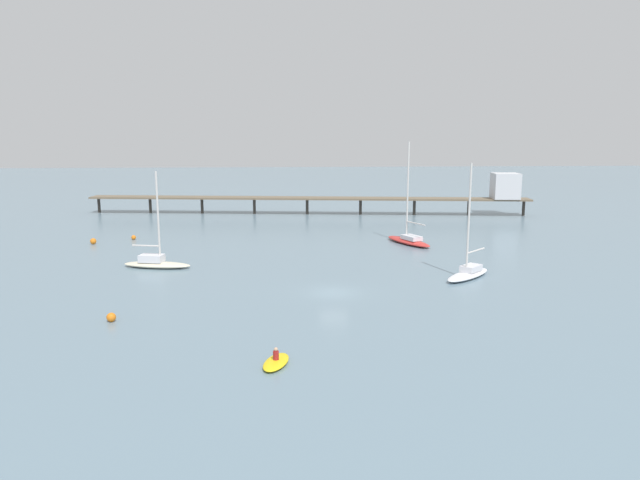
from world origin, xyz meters
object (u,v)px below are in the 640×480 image
sailboat_red (409,239)px  mooring_buoy_inner (111,317)px  mooring_buoy_outer (93,241)px  sailboat_white (469,271)px  sailboat_cream (156,262)px  mooring_buoy_near (134,237)px  pier (400,193)px  dinghy_yellow (276,362)px

sailboat_red → mooring_buoy_inner: 41.76m
mooring_buoy_outer → sailboat_white: bearing=-25.7°
sailboat_cream → mooring_buoy_outer: 17.83m
mooring_buoy_near → pier: bearing=27.8°
pier → mooring_buoy_outer: bearing=-151.6°
dinghy_yellow → mooring_buoy_outer: size_ratio=4.27×
sailboat_red → mooring_buoy_outer: (-40.85, 2.66, -0.31)m
sailboat_cream → sailboat_red: (29.91, 11.42, 0.06)m
mooring_buoy_inner → mooring_buoy_near: size_ratio=1.13×
sailboat_cream → mooring_buoy_outer: (-10.94, 14.08, -0.25)m
sailboat_white → mooring_buoy_near: (-38.44, 23.51, -0.34)m
sailboat_cream → sailboat_red: 32.02m
sailboat_red → mooring_buoy_outer: size_ratio=16.94×
dinghy_yellow → mooring_buoy_near: (-19.49, 44.29, 0.11)m
mooring_buoy_outer → sailboat_red: bearing=-3.7°
pier → sailboat_red: 27.61m
sailboat_white → mooring_buoy_outer: (-42.87, 20.64, -0.27)m
sailboat_cream → pier: bearing=48.3°
mooring_buoy_inner → mooring_buoy_near: (-6.92, 35.08, -0.04)m
sailboat_white → mooring_buoy_inner: (-31.52, -11.57, -0.30)m
sailboat_white → mooring_buoy_inner: bearing=-159.8°
sailboat_cream → mooring_buoy_near: (-6.51, 16.94, -0.33)m
dinghy_yellow → mooring_buoy_inner: (-12.57, 9.21, 0.15)m
sailboat_red → mooring_buoy_near: size_ratio=21.06×
mooring_buoy_inner → mooring_buoy_near: 35.75m
pier → dinghy_yellow: (-21.31, -65.83, -3.71)m
mooring_buoy_outer → dinghy_yellow: bearing=-60.0°
pier → sailboat_cream: (-34.29, -38.49, -3.28)m
sailboat_white → sailboat_cream: bearing=168.4°
sailboat_white → dinghy_yellow: size_ratio=3.43×
sailboat_red → dinghy_yellow: bearing=-113.6°
pier → sailboat_cream: sailboat_cream is taller
pier → mooring_buoy_outer: pier is taller
pier → dinghy_yellow: bearing=-107.9°
mooring_buoy_outer → mooring_buoy_inner: (11.35, -32.21, -0.03)m
sailboat_white → sailboat_red: bearing=96.4°
pier → mooring_buoy_inner: 66.08m
sailboat_white → sailboat_red: size_ratio=0.87×
mooring_buoy_outer → mooring_buoy_near: size_ratio=1.24×
sailboat_red → mooring_buoy_inner: bearing=-135.0°
pier → mooring_buoy_near: bearing=-152.2°
sailboat_red → sailboat_cream: bearing=-159.1°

